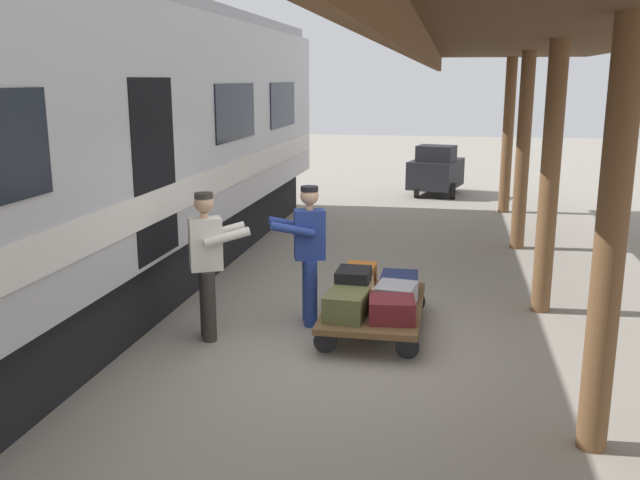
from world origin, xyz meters
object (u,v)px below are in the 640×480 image
object	(u,v)px
suitcase_gray_aluminum	(396,295)
porter_in_overalls	(308,250)
porter_by_door	(208,261)
baggage_tug	(436,171)
suitcase_tan_vintage	(353,292)
suitcase_olive_duffel	(347,305)
suitcase_black_hardshell	(353,276)
suitcase_navy_fabric	(399,283)
train_car	(32,157)
suitcase_orange_carryall	(359,278)
suitcase_maroon_trunk	(392,309)
luggage_cart	(374,308)

from	to	relation	value
suitcase_gray_aluminum	porter_in_overalls	world-z (taller)	porter_in_overalls
porter_by_door	baggage_tug	distance (m)	11.03
suitcase_tan_vintage	suitcase_olive_duffel	bearing A→B (deg)	90.00
suitcase_black_hardshell	porter_in_overalls	size ratio (longest dim) A/B	0.27
suitcase_gray_aluminum	suitcase_navy_fabric	bearing A→B (deg)	-90.00
train_car	suitcase_navy_fabric	bearing A→B (deg)	-164.25
porter_in_overalls	porter_by_door	size ratio (longest dim) A/B	1.00
suitcase_olive_duffel	baggage_tug	world-z (taller)	baggage_tug
suitcase_olive_duffel	suitcase_orange_carryall	size ratio (longest dim) A/B	0.98
suitcase_navy_fabric	suitcase_maroon_trunk	xyz separation A→B (m)	(0.00, 1.09, 0.01)
suitcase_maroon_trunk	suitcase_olive_duffel	world-z (taller)	suitcase_olive_duffel
suitcase_olive_duffel	train_car	bearing A→B (deg)	1.32
luggage_cart	suitcase_tan_vintage	bearing A→B (deg)	-0.00
suitcase_black_hardshell	baggage_tug	distance (m)	10.24
train_car	luggage_cart	xyz separation A→B (m)	(-3.90, -0.63, -1.78)
luggage_cart	porter_in_overalls	bearing A→B (deg)	-5.73
luggage_cart	suitcase_gray_aluminum	world-z (taller)	suitcase_gray_aluminum
suitcase_black_hardshell	porter_in_overalls	distance (m)	0.64
suitcase_maroon_trunk	luggage_cart	bearing A→B (deg)	-65.15
suitcase_orange_carryall	suitcase_tan_vintage	size ratio (longest dim) A/B	0.97
train_car	suitcase_orange_carryall	distance (m)	4.15
suitcase_olive_duffel	porter_in_overalls	size ratio (longest dim) A/B	0.34
train_car	suitcase_gray_aluminum	size ratio (longest dim) A/B	34.39
suitcase_gray_aluminum	porter_by_door	bearing A→B (deg)	15.90
suitcase_black_hardshell	porter_by_door	xyz separation A→B (m)	(1.59, 0.56, 0.26)
suitcase_gray_aluminum	porter_by_door	size ratio (longest dim) A/B	0.29
train_car	luggage_cart	distance (m)	4.33
suitcase_orange_carryall	suitcase_gray_aluminum	bearing A→B (deg)	132.81
suitcase_gray_aluminum	porter_in_overalls	bearing A→B (deg)	-4.39
suitcase_maroon_trunk	baggage_tug	distance (m)	10.73
suitcase_olive_duffel	porter_in_overalls	distance (m)	0.96
train_car	suitcase_black_hardshell	size ratio (longest dim) A/B	37.09
suitcase_gray_aluminum	train_car	bearing A→B (deg)	8.59
suitcase_orange_carryall	baggage_tug	world-z (taller)	baggage_tug
suitcase_maroon_trunk	suitcase_olive_duffel	xyz separation A→B (m)	(0.50, 0.00, 0.02)
train_car	porter_in_overalls	world-z (taller)	train_car
suitcase_tan_vintage	porter_in_overalls	xyz separation A→B (m)	(0.57, -0.08, 0.47)
luggage_cart	porter_by_door	xyz separation A→B (m)	(1.84, 0.60, 0.64)
suitcase_gray_aluminum	porter_in_overalls	size ratio (longest dim) A/B	0.29
suitcase_olive_duffel	porter_by_door	xyz separation A→B (m)	(1.59, 0.05, 0.45)
porter_in_overalls	baggage_tug	bearing A→B (deg)	-97.24
suitcase_black_hardshell	porter_by_door	size ratio (longest dim) A/B	0.27
suitcase_navy_fabric	suitcase_maroon_trunk	distance (m)	1.09
suitcase_orange_carryall	suitcase_olive_duffel	bearing A→B (deg)	90.00
train_car	suitcase_navy_fabric	size ratio (longest dim) A/B	33.59
suitcase_black_hardshell	suitcase_navy_fabric	bearing A→B (deg)	-130.90
baggage_tug	suitcase_navy_fabric	bearing A→B (deg)	88.74
porter_in_overalls	porter_by_door	world-z (taller)	same
train_car	suitcase_olive_duffel	size ratio (longest dim) A/B	30.13
porter_by_door	suitcase_olive_duffel	bearing A→B (deg)	-178.13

